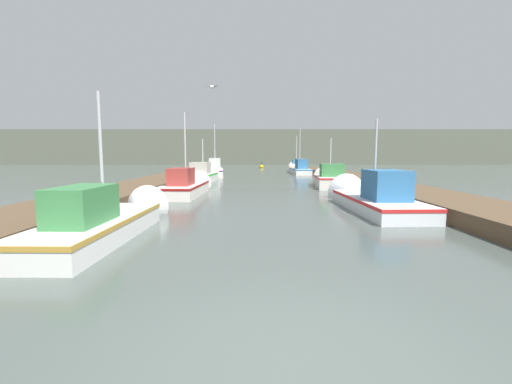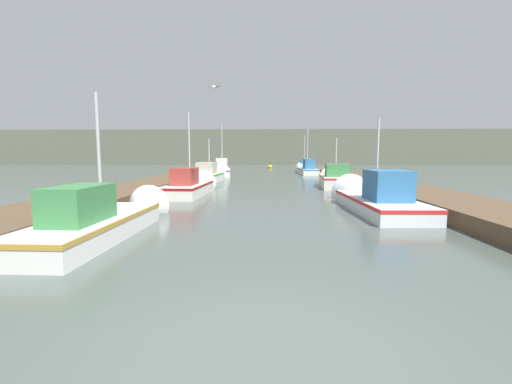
{
  "view_description": "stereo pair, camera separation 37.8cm",
  "coord_description": "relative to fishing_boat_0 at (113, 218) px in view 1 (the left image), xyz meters",
  "views": [
    {
      "loc": [
        -0.37,
        -3.13,
        2.01
      ],
      "look_at": [
        -0.4,
        9.37,
        0.6
      ],
      "focal_mm": 24.0,
      "sensor_mm": 36.0,
      "label": 1
    },
    {
      "loc": [
        0.01,
        -3.12,
        2.01
      ],
      "look_at": [
        -0.4,
        9.37,
        0.6
      ],
      "focal_mm": 24.0,
      "sensor_mm": 36.0,
      "label": 2
    }
  ],
  "objects": [
    {
      "name": "mooring_piling_1",
      "position": [
        9.18,
        32.29,
        0.17
      ],
      "size": [
        0.25,
        0.25,
        1.11
      ],
      "color": "#473523",
      "rests_on": "ground_plane"
    },
    {
      "name": "fishing_boat_3",
      "position": [
        8.16,
        12.4,
        0.08
      ],
      "size": [
        2.05,
        4.9,
        3.4
      ],
      "rotation": [
        0.0,
        0.0,
        -0.08
      ],
      "color": "silver",
      "rests_on": "ground_plane"
    },
    {
      "name": "fishing_boat_5",
      "position": [
        0.07,
        21.42,
        0.12
      ],
      "size": [
        1.81,
        4.86,
        4.87
      ],
      "rotation": [
        0.0,
        0.0,
        0.1
      ],
      "color": "silver",
      "rests_on": "ground_plane"
    },
    {
      "name": "distant_shore_ridge",
      "position": [
        4.03,
        60.57,
        2.75
      ],
      "size": [
        120.0,
        16.0,
        6.27
      ],
      "color": "#565B4C",
      "rests_on": "ground_plane"
    },
    {
      "name": "mooring_piling_0",
      "position": [
        9.23,
        33.77,
        0.31
      ],
      "size": [
        0.28,
        0.28,
        1.39
      ],
      "color": "#473523",
      "rests_on": "ground_plane"
    },
    {
      "name": "seagull_lead",
      "position": [
        1.99,
        4.92,
        4.15
      ],
      "size": [
        0.54,
        0.35,
        0.12
      ],
      "rotation": [
        0.0,
        0.0,
        5.83
      ],
      "color": "white"
    },
    {
      "name": "fishing_boat_2",
      "position": [
        0.24,
        8.52,
        0.01
      ],
      "size": [
        1.75,
        5.61,
        4.43
      ],
      "rotation": [
        0.0,
        0.0,
        -0.03
      ],
      "color": "silver",
      "rests_on": "ground_plane"
    },
    {
      "name": "fishing_boat_4",
      "position": [
        -0.14,
        16.39,
        0.06
      ],
      "size": [
        1.89,
        4.88,
        3.48
      ],
      "rotation": [
        0.0,
        0.0,
        -0.08
      ],
      "color": "silver",
      "rests_on": "ground_plane"
    },
    {
      "name": "mooring_piling_2",
      "position": [
        9.33,
        32.4,
        0.27
      ],
      "size": [
        0.23,
        0.23,
        1.3
      ],
      "color": "#473523",
      "rests_on": "ground_plane"
    },
    {
      "name": "fishing_boat_1",
      "position": [
        7.88,
        4.17,
        -0.0
      ],
      "size": [
        1.99,
        6.36,
        3.84
      ],
      "rotation": [
        0.0,
        0.0,
        0.03
      ],
      "color": "silver",
      "rests_on": "ground_plane"
    },
    {
      "name": "ground_plane",
      "position": [
        4.03,
        -5.39,
        -0.39
      ],
      "size": [
        200.0,
        200.0,
        0.0
      ],
      "color": "#47514C"
    },
    {
      "name": "channel_buoy",
      "position": [
        4.43,
        38.99,
        -0.22
      ],
      "size": [
        0.6,
        0.6,
        1.1
      ],
      "color": "gold",
      "rests_on": "ground_plane"
    },
    {
      "name": "fishing_boat_0",
      "position": [
        0.0,
        0.0,
        0.0
      ],
      "size": [
        1.56,
        5.99,
        3.87
      ],
      "rotation": [
        0.0,
        0.0,
        -0.02
      ],
      "color": "silver",
      "rests_on": "ground_plane"
    },
    {
      "name": "mooring_piling_3",
      "position": [
        -1.1,
        11.23,
        0.1
      ],
      "size": [
        0.3,
        0.3,
        0.96
      ],
      "color": "#473523",
      "rests_on": "ground_plane"
    },
    {
      "name": "fishing_boat_7",
      "position": [
        8.17,
        30.12,
        0.03
      ],
      "size": [
        1.8,
        5.3,
        4.43
      ],
      "rotation": [
        0.0,
        0.0,
        -0.04
      ],
      "color": "silver",
      "rests_on": "ground_plane"
    },
    {
      "name": "dock_left",
      "position": [
        -2.45,
        10.61,
        -0.15
      ],
      "size": [
        2.79,
        40.0,
        0.47
      ],
      "color": "brown",
      "rests_on": "ground_plane"
    },
    {
      "name": "dock_right",
      "position": [
        10.51,
        10.61,
        -0.15
      ],
      "size": [
        2.79,
        40.0,
        0.47
      ],
      "color": "brown",
      "rests_on": "ground_plane"
    },
    {
      "name": "fishing_boat_6",
      "position": [
        7.96,
        25.71,
        0.05
      ],
      "size": [
        1.76,
        5.62,
        4.88
      ],
      "rotation": [
        0.0,
        0.0,
        0.05
      ],
      "color": "silver",
      "rests_on": "ground_plane"
    }
  ]
}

